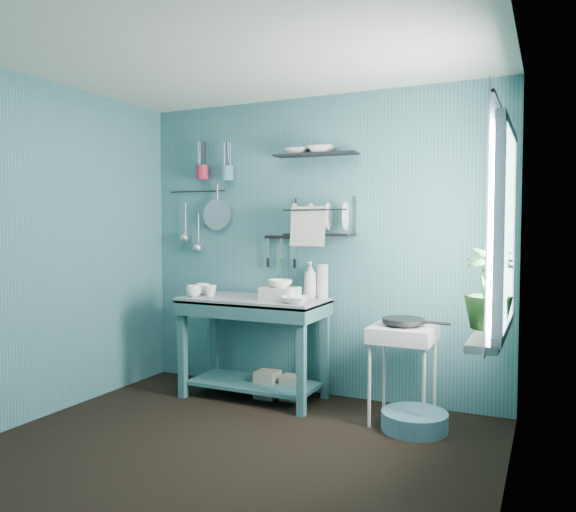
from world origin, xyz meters
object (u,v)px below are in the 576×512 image
at_px(mug_right, 203,289).
at_px(water_bottle, 323,281).
at_px(soap_bottle, 310,280).
at_px(utensil_cup_magenta, 203,173).
at_px(work_counter, 254,348).
at_px(mug_left, 194,291).
at_px(dish_rack, 320,216).
at_px(potted_plant, 488,288).
at_px(floor_basin, 414,421).
at_px(colander, 217,214).
at_px(wash_tub, 280,294).
at_px(storage_tin_large, 267,384).
at_px(storage_tin_small, 291,388).
at_px(mug_mid, 211,291).
at_px(utensil_cup_teal, 227,173).
at_px(hotplate_stand, 403,374).
at_px(frying_pan, 403,321).

distance_m(mug_right, water_bottle, 1.05).
height_order(soap_bottle, utensil_cup_magenta, utensil_cup_magenta).
height_order(work_counter, soap_bottle, soap_bottle).
bearing_deg(work_counter, mug_left, -173.24).
relative_size(soap_bottle, dish_rack, 0.54).
distance_m(potted_plant, floor_basin, 1.22).
bearing_deg(utensil_cup_magenta, colander, 12.85).
relative_size(mug_right, wash_tub, 0.44).
distance_m(storage_tin_large, storage_tin_small, 0.20).
xyz_separation_m(mug_mid, potted_plant, (2.26, -0.60, 0.19)).
distance_m(dish_rack, utensil_cup_magenta, 1.23).
distance_m(utensil_cup_magenta, floor_basin, 2.78).
xyz_separation_m(water_bottle, colander, (-1.06, 0.08, 0.55)).
distance_m(soap_bottle, floor_basin, 1.37).
bearing_deg(storage_tin_small, wash_tub, -116.57).
bearing_deg(utensil_cup_magenta, storage_tin_large, -15.93).
bearing_deg(utensil_cup_teal, dish_rack, -3.16).
relative_size(potted_plant, floor_basin, 1.03).
distance_m(colander, floor_basin, 2.45).
relative_size(work_counter, mug_mid, 11.75).
distance_m(soap_bottle, utensil_cup_magenta, 1.43).
bearing_deg(hotplate_stand, colander, 172.76).
bearing_deg(soap_bottle, utensil_cup_magenta, 176.32).
bearing_deg(potted_plant, work_counter, 160.74).
xyz_separation_m(mug_left, utensil_cup_magenta, (-0.19, 0.43, 1.02)).
bearing_deg(storage_tin_large, soap_bottle, 25.11).
bearing_deg(frying_pan, soap_bottle, 162.39).
distance_m(frying_pan, colander, 1.99).
bearing_deg(water_bottle, mug_left, -159.19).
xyz_separation_m(work_counter, wash_tub, (0.25, -0.02, 0.47)).
relative_size(utensil_cup_teal, colander, 0.46).
distance_m(mug_left, colander, 0.79).
relative_size(work_counter, utensil_cup_teal, 9.04).
xyz_separation_m(mug_left, mug_right, (-0.02, 0.16, 0.00)).
xyz_separation_m(water_bottle, floor_basin, (0.85, -0.40, -0.91)).
xyz_separation_m(hotplate_stand, utensil_cup_teal, (-1.67, 0.34, 1.54)).
bearing_deg(frying_pan, mug_right, 177.87).
distance_m(work_counter, water_bottle, 0.79).
distance_m(utensil_cup_magenta, storage_tin_small, 2.06).
bearing_deg(colander, storage_tin_small, -14.69).
bearing_deg(soap_bottle, mug_left, -158.20).
relative_size(storage_tin_small, floor_basin, 0.43).
bearing_deg(potted_plant, soap_bottle, 149.63).
xyz_separation_m(mug_left, potted_plant, (2.36, -0.50, 0.19)).
xyz_separation_m(soap_bottle, colander, (-0.96, 0.10, 0.54)).
relative_size(utensil_cup_magenta, floor_basin, 0.28).
height_order(work_counter, water_bottle, water_bottle).
distance_m(mug_left, storage_tin_large, 0.99).
xyz_separation_m(storage_tin_large, floor_basin, (1.27, -0.23, -0.04)).
height_order(wash_tub, hotplate_stand, wash_tub).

